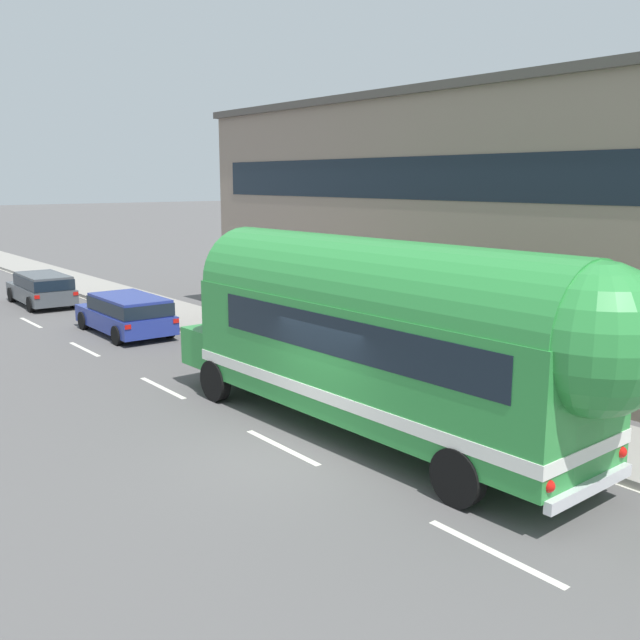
{
  "coord_description": "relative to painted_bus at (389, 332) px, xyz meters",
  "views": [
    {
      "loc": [
        -7.84,
        -10.66,
        5.26
      ],
      "look_at": [
        1.87,
        1.64,
        2.19
      ],
      "focal_mm": 40.39,
      "sensor_mm": 36.0,
      "label": 1
    }
  ],
  "objects": [
    {
      "name": "painted_bus",
      "position": [
        0.0,
        0.0,
        0.0
      ],
      "size": [
        2.82,
        12.0,
        4.12
      ],
      "color": "#2D8C3D",
      "rests_on": "ground"
    },
    {
      "name": "ground_plane",
      "position": [
        -1.83,
        0.62,
        -2.3
      ],
      "size": [
        300.0,
        300.0,
        0.0
      ],
      "primitive_type": "plane",
      "color": "#565454"
    },
    {
      "name": "sidewalk_slab",
      "position": [
        3.14,
        10.62,
        -2.23
      ],
      "size": [
        2.72,
        90.0,
        0.15
      ],
      "primitive_type": "cube",
      "color": "gray",
      "rests_on": "ground"
    },
    {
      "name": "lane_markings",
      "position": [
        0.71,
        13.37,
        -2.3
      ],
      "size": [
        3.75,
        80.0,
        0.01
      ],
      "color": "silver",
      "rests_on": "ground"
    },
    {
      "name": "roadside_building",
      "position": [
        11.27,
        4.56,
        1.62
      ],
      "size": [
        12.39,
        21.7,
        7.84
      ],
      "color": "gray",
      "rests_on": "ground"
    },
    {
      "name": "car_lead",
      "position": [
        0.16,
        13.12,
        -1.51
      ],
      "size": [
        2.08,
        4.58,
        1.37
      ],
      "color": "navy",
      "rests_on": "ground"
    },
    {
      "name": "car_second",
      "position": [
        -0.26,
        20.86,
        -1.51
      ],
      "size": [
        2.01,
        4.57,
        1.37
      ],
      "color": "#474C51",
      "rests_on": "ground"
    }
  ]
}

